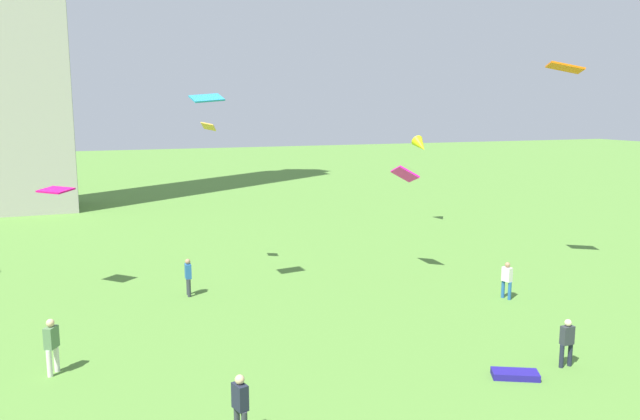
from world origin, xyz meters
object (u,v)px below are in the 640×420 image
(person_1, at_px, (188,275))
(person_4, at_px, (240,403))
(kite_flying_5, at_px, (421,145))
(person_2, at_px, (52,343))
(kite_flying_4, at_px, (565,68))
(person_5, at_px, (567,340))
(kite_flying_6, at_px, (56,190))
(kite_flying_0, at_px, (405,174))
(kite_flying_1, at_px, (207,98))
(kite_bundle_0, at_px, (515,374))
(person_0, at_px, (507,278))
(kite_flying_3, at_px, (209,127))

(person_1, relative_size, person_4, 0.97)
(kite_flying_5, bearing_deg, person_1, -150.35)
(person_2, distance_m, kite_flying_5, 29.56)
(kite_flying_4, bearing_deg, person_5, 78.53)
(kite_flying_6, bearing_deg, kite_flying_0, -143.28)
(kite_flying_1, height_order, kite_bundle_0, kite_flying_1)
(kite_flying_0, height_order, kite_flying_6, kite_flying_0)
(person_2, xyz_separation_m, person_4, (4.54, -5.96, -0.04))
(person_0, bearing_deg, kite_flying_6, 53.99)
(person_0, xyz_separation_m, kite_flying_1, (-11.95, 4.84, 7.73))
(kite_flying_3, xyz_separation_m, kite_bundle_0, (6.25, -15.71, -7.24))
(person_1, distance_m, kite_flying_1, 7.79)
(person_4, bearing_deg, kite_flying_0, -57.78)
(person_1, distance_m, person_2, 8.63)
(person_2, distance_m, person_4, 7.50)
(kite_flying_6, distance_m, kite_bundle_0, 20.26)
(person_2, height_order, person_4, person_2)
(kite_flying_1, bearing_deg, person_5, -59.42)
(kite_flying_3, bearing_deg, person_5, 49.15)
(kite_flying_4, distance_m, kite_flying_6, 24.43)
(person_5, bearing_deg, person_2, -20.47)
(person_2, xyz_separation_m, kite_flying_4, (23.42, 4.34, 9.16))
(kite_flying_5, relative_size, kite_flying_6, 0.88)
(kite_flying_0, bearing_deg, person_2, -56.86)
(person_1, xyz_separation_m, person_2, (-5.34, -6.78, 0.07))
(person_2, bearing_deg, kite_flying_3, 174.70)
(person_1, bearing_deg, person_4, -1.24)
(person_4, xyz_separation_m, kite_flying_6, (-4.44, 15.11, 3.72))
(kite_flying_1, relative_size, kite_flying_6, 0.86)
(person_0, height_order, person_2, person_2)
(person_0, height_order, kite_bundle_0, person_0)
(person_5, height_order, kite_flying_4, kite_flying_4)
(kite_flying_0, bearing_deg, person_0, 35.33)
(person_5, bearing_deg, kite_flying_6, -44.72)
(kite_flying_1, height_order, kite_flying_4, kite_flying_4)
(person_0, xyz_separation_m, kite_flying_0, (-2.32, 5.14, 4.13))
(person_5, relative_size, kite_flying_6, 0.96)
(person_5, distance_m, kite_flying_1, 16.63)
(person_1, bearing_deg, person_2, -35.86)
(person_1, relative_size, kite_flying_0, 0.91)
(kite_flying_0, distance_m, kite_flying_6, 16.05)
(kite_flying_3, bearing_deg, person_4, 12.10)
(person_2, bearing_deg, person_1, 171.22)
(person_0, distance_m, person_2, 18.28)
(person_0, distance_m, kite_bundle_0, 8.39)
(person_0, height_order, person_1, person_1)
(person_2, distance_m, kite_flying_1, 11.65)
(person_1, bearing_deg, person_0, 69.43)
(person_4, distance_m, kite_flying_6, 16.18)
(kite_flying_3, relative_size, kite_flying_4, 0.54)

